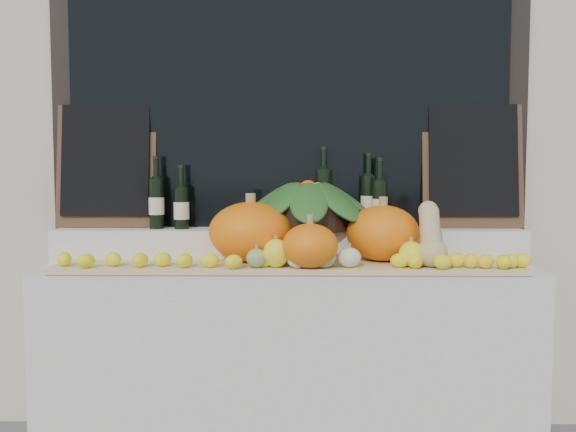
{
  "coord_description": "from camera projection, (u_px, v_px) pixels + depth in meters",
  "views": [
    {
      "loc": [
        0.04,
        -1.48,
        1.35
      ],
      "look_at": [
        0.0,
        1.45,
        1.12
      ],
      "focal_mm": 40.0,
      "sensor_mm": 36.0,
      "label": 1
    }
  ],
  "objects": [
    {
      "name": "produce_bowl",
      "position": [
        308.0,
        204.0,
        3.15
      ],
      "size": [
        0.69,
        0.69,
        0.25
      ],
      "color": "black",
      "rests_on": "rear_tier"
    },
    {
      "name": "storefront_facade",
      "position": [
        290.0,
        8.0,
        3.65
      ],
      "size": [
        7.0,
        0.94,
        4.5
      ],
      "color": "beige",
      "rests_on": "ground"
    },
    {
      "name": "straw_bedding",
      "position": [
        288.0,
        267.0,
        2.91
      ],
      "size": [
        2.1,
        0.32,
        0.02
      ],
      "primitive_type": "cube",
      "color": "tan",
      "rests_on": "display_sill"
    },
    {
      "name": "display_sill",
      "position": [
        288.0,
        356.0,
        3.07
      ],
      "size": [
        2.3,
        0.55,
        0.88
      ],
      "primitive_type": "cube",
      "color": "silver",
      "rests_on": "ground"
    },
    {
      "name": "pumpkin_center",
      "position": [
        310.0,
        246.0,
        2.79
      ],
      "size": [
        0.32,
        0.32,
        0.19
      ],
      "primitive_type": "ellipsoid",
      "rotation": [
        0.0,
        0.0,
        0.37
      ],
      "color": "orange",
      "rests_on": "straw_bedding"
    },
    {
      "name": "chalkboard_left",
      "position": [
        106.0,
        163.0,
        3.22
      ],
      "size": [
        0.5,
        0.11,
        0.62
      ],
      "rotation": [
        -0.13,
        0.0,
        0.0
      ],
      "color": "#4C331E",
      "rests_on": "rear_tier"
    },
    {
      "name": "wine_bottle_near_left",
      "position": [
        181.0,
        208.0,
        3.15
      ],
      "size": [
        0.08,
        0.08,
        0.31
      ],
      "color": "black",
      "rests_on": "rear_tier"
    },
    {
      "name": "rear_tier",
      "position": [
        289.0,
        245.0,
        3.18
      ],
      "size": [
        2.3,
        0.25,
        0.16
      ],
      "primitive_type": "cube",
      "color": "silver",
      "rests_on": "display_sill"
    },
    {
      "name": "chalkboard_right",
      "position": [
        473.0,
        163.0,
        3.2
      ],
      "size": [
        0.5,
        0.11,
        0.62
      ],
      "rotation": [
        -0.13,
        0.0,
        0.0
      ],
      "color": "#4C331E",
      "rests_on": "rear_tier"
    },
    {
      "name": "decorative_gourds",
      "position": [
        324.0,
        256.0,
        2.81
      ],
      "size": [
        0.78,
        0.15,
        0.15
      ],
      "color": "#38671E",
      "rests_on": "straw_bedding"
    },
    {
      "name": "butternut_squash",
      "position": [
        431.0,
        238.0,
        2.84
      ],
      "size": [
        0.14,
        0.2,
        0.29
      ],
      "color": "tan",
      "rests_on": "straw_bedding"
    },
    {
      "name": "wine_bottle_near_right",
      "position": [
        368.0,
        201.0,
        3.17
      ],
      "size": [
        0.08,
        0.08,
        0.37
      ],
      "color": "black",
      "rests_on": "rear_tier"
    },
    {
      "name": "wine_bottle_far_left",
      "position": [
        156.0,
        203.0,
        3.16
      ],
      "size": [
        0.08,
        0.08,
        0.36
      ],
      "color": "black",
      "rests_on": "rear_tier"
    },
    {
      "name": "lemon_heap",
      "position": [
        288.0,
        261.0,
        2.8
      ],
      "size": [
        2.2,
        0.16,
        0.06
      ],
      "primitive_type": null,
      "color": "yellow",
      "rests_on": "straw_bedding"
    },
    {
      "name": "pumpkin_right",
      "position": [
        383.0,
        233.0,
        3.0
      ],
      "size": [
        0.34,
        0.34,
        0.26
      ],
      "primitive_type": "ellipsoid",
      "rotation": [
        0.0,
        0.0,
        0.01
      ],
      "color": "orange",
      "rests_on": "straw_bedding"
    },
    {
      "name": "wine_bottle_far_right",
      "position": [
        379.0,
        204.0,
        3.11
      ],
      "size": [
        0.08,
        0.08,
        0.35
      ],
      "color": "black",
      "rests_on": "rear_tier"
    },
    {
      "name": "pumpkin_left",
      "position": [
        251.0,
        232.0,
        2.98
      ],
      "size": [
        0.43,
        0.43,
        0.28
      ],
      "primitive_type": "ellipsoid",
      "rotation": [
        0.0,
        0.0,
        0.1
      ],
      "color": "orange",
      "rests_on": "straw_bedding"
    },
    {
      "name": "wine_bottle_tall",
      "position": [
        324.0,
        198.0,
        3.21
      ],
      "size": [
        0.08,
        0.08,
        0.41
      ],
      "color": "black",
      "rests_on": "rear_tier"
    }
  ]
}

